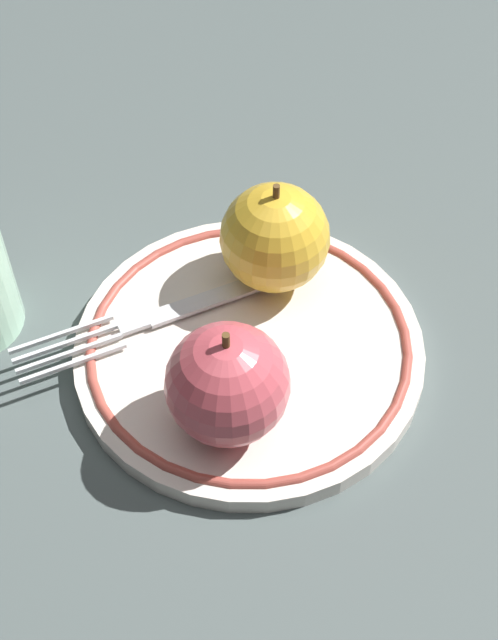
# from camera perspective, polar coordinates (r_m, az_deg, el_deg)

# --- Properties ---
(ground_plane) EXTENTS (2.00, 2.00, 0.00)m
(ground_plane) POSITION_cam_1_polar(r_m,az_deg,el_deg) (0.54, 1.46, -3.48)
(ground_plane) COLOR #4A5554
(plate) EXTENTS (0.21, 0.21, 0.02)m
(plate) POSITION_cam_1_polar(r_m,az_deg,el_deg) (0.54, -0.00, -1.83)
(plate) COLOR silver
(plate) RESTS_ON ground_plane
(apple_red_whole) EXTENTS (0.07, 0.07, 0.08)m
(apple_red_whole) POSITION_cam_1_polar(r_m,az_deg,el_deg) (0.48, -1.39, -4.12)
(apple_red_whole) COLOR #C24953
(apple_red_whole) RESTS_ON plate
(apple_second_whole) EXTENTS (0.07, 0.07, 0.08)m
(apple_second_whole) POSITION_cam_1_polar(r_m,az_deg,el_deg) (0.55, 1.66, 5.28)
(apple_second_whole) COLOR gold
(apple_second_whole) RESTS_ON plate
(fork) EXTENTS (0.08, 0.18, 0.00)m
(fork) POSITION_cam_1_polar(r_m,az_deg,el_deg) (0.55, -5.03, 0.46)
(fork) COLOR silver
(fork) RESTS_ON plate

